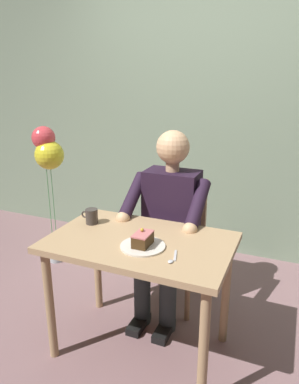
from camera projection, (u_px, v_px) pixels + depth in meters
name	position (u px, v px, depth m)	size (l,w,h in m)	color
ground_plane	(141.00, 347.00, 2.22)	(14.00, 14.00, 0.00)	#876467
cafe_rear_panel	(213.00, 87.00, 3.12)	(6.40, 0.12, 3.00)	gray
dining_table	(140.00, 256.00, 2.03)	(1.02, 0.64, 0.73)	tan
chair	(176.00, 234.00, 2.61)	(0.42, 0.42, 0.90)	tan
seated_person	(168.00, 222.00, 2.41)	(0.53, 0.58, 1.26)	#26172B
dessert_plate	(143.00, 246.00, 1.91)	(0.24, 0.24, 0.01)	silver
cake_slice	(143.00, 239.00, 1.90)	(0.08, 0.13, 0.09)	#442C14
coffee_cup	(91.00, 216.00, 2.20)	(0.11, 0.08, 0.09)	#3A3330
dessert_spoon	(173.00, 259.00, 1.78)	(0.04, 0.14, 0.01)	silver
balloon_display	(49.00, 163.00, 3.03)	(0.27, 0.24, 1.20)	#B2C1C6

